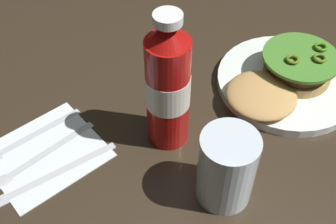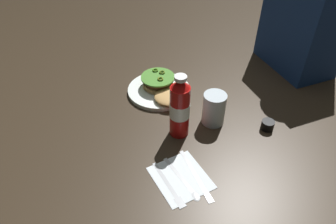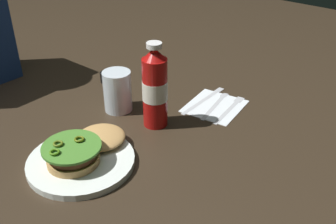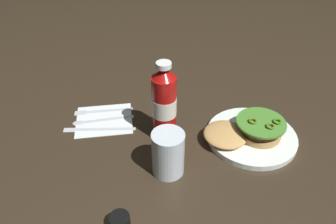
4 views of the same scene
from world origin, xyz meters
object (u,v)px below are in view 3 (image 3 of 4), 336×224
at_px(water_glass, 119,92).
at_px(condiment_cup, 107,77).
at_px(dinner_plate, 81,162).
at_px(fork_utensil, 232,106).
at_px(butter_knife, 206,98).
at_px(napkin, 215,106).
at_px(ketchup_bottle, 155,88).
at_px(spoon_utensil, 218,101).
at_px(burger_sandwich, 84,147).

distance_m(water_glass, condiment_cup, 0.20).
distance_m(dinner_plate, fork_utensil, 0.47).
height_order(fork_utensil, butter_knife, same).
xyz_separation_m(dinner_plate, fork_utensil, (0.45, -0.13, -0.00)).
distance_m(napkin, butter_knife, 0.05).
xyz_separation_m(ketchup_bottle, spoon_utensil, (0.21, -0.07, -0.10)).
bearing_deg(ketchup_bottle, burger_sandwich, 173.81).
distance_m(ketchup_bottle, fork_utensil, 0.26).
height_order(ketchup_bottle, fork_utensil, ketchup_bottle).
distance_m(dinner_plate, spoon_utensil, 0.46).
xyz_separation_m(dinner_plate, water_glass, (0.23, 0.11, 0.05)).
xyz_separation_m(ketchup_bottle, fork_utensil, (0.20, -0.11, -0.10)).
bearing_deg(butter_knife, water_glass, 143.43).
xyz_separation_m(napkin, butter_knife, (0.02, 0.04, 0.00)).
xyz_separation_m(dinner_plate, butter_knife, (0.44, -0.04, -0.00)).
height_order(water_glass, condiment_cup, water_glass).
relative_size(ketchup_bottle, napkin, 1.40).
bearing_deg(spoon_utensil, dinner_plate, 169.56).
bearing_deg(dinner_plate, ketchup_bottle, -4.06).
bearing_deg(water_glass, condiment_cup, 57.76).
bearing_deg(dinner_plate, spoon_utensil, -10.44).
relative_size(spoon_utensil, butter_knife, 0.87).
relative_size(ketchup_bottle, fork_utensil, 1.29).
bearing_deg(spoon_utensil, condiment_cup, 107.72).
xyz_separation_m(dinner_plate, spoon_utensil, (0.45, -0.08, -0.00)).
height_order(water_glass, spoon_utensil, water_glass).
relative_size(burger_sandwich, spoon_utensil, 1.23).
bearing_deg(napkin, ketchup_bottle, 158.44).
xyz_separation_m(burger_sandwich, water_glass, (0.22, 0.10, 0.02)).
bearing_deg(ketchup_bottle, water_glass, 93.77).
height_order(napkin, butter_knife, butter_knife).
xyz_separation_m(spoon_utensil, butter_knife, (-0.01, 0.04, 0.00)).
xyz_separation_m(water_glass, condiment_cup, (0.10, 0.16, -0.04)).
bearing_deg(water_glass, spoon_utensil, -41.91).
bearing_deg(condiment_cup, spoon_utensil, -72.28).
xyz_separation_m(ketchup_bottle, water_glass, (-0.01, 0.13, -0.05)).
bearing_deg(spoon_utensil, burger_sandwich, 168.24).
relative_size(condiment_cup, fork_utensil, 0.24).
relative_size(dinner_plate, butter_knife, 1.19).
bearing_deg(ketchup_bottle, napkin, -21.56).
bearing_deg(fork_utensil, water_glass, 131.31).
bearing_deg(ketchup_bottle, fork_utensil, -29.03).
xyz_separation_m(burger_sandwich, napkin, (0.41, -0.10, -0.03)).
xyz_separation_m(condiment_cup, spoon_utensil, (0.11, -0.36, -0.01)).
distance_m(ketchup_bottle, spoon_utensil, 0.24).
height_order(ketchup_bottle, spoon_utensil, ketchup_bottle).
bearing_deg(water_glass, napkin, -46.65).
bearing_deg(condiment_cup, fork_utensil, -74.78).
bearing_deg(ketchup_bottle, condiment_cup, 72.10).
xyz_separation_m(fork_utensil, spoon_utensil, (0.00, 0.05, 0.00)).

